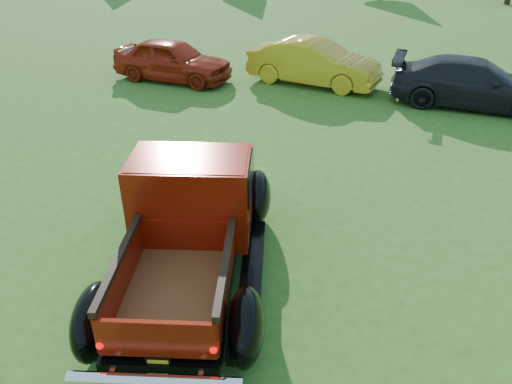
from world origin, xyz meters
name	(u,v)px	position (x,y,z in m)	size (l,w,h in m)	color
ground	(276,252)	(0.00, 0.00, 0.00)	(120.00, 120.00, 0.00)	#345317
pickup_truck	(193,214)	(-1.26, -0.65, 0.94)	(3.68, 5.64, 1.97)	black
show_car_red	(172,60)	(-6.50, 8.58, 0.72)	(1.69, 4.20, 1.43)	maroon
show_car_yellow	(314,63)	(-1.72, 9.79, 0.74)	(1.57, 4.50, 1.48)	gold
show_car_grey	(474,83)	(3.38, 9.26, 0.71)	(1.99, 4.90, 1.42)	black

